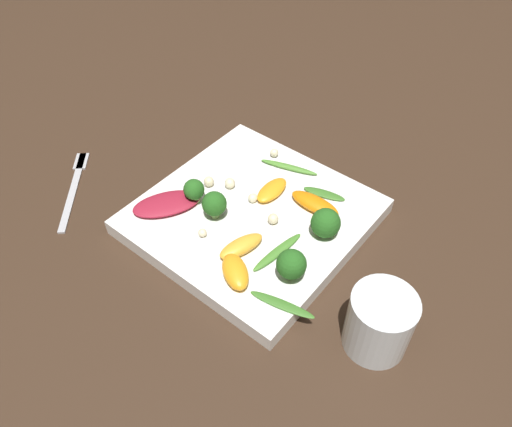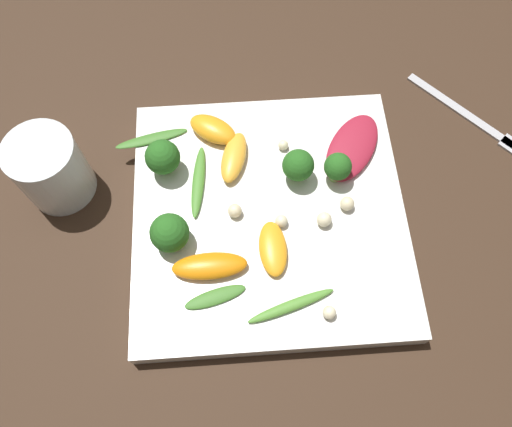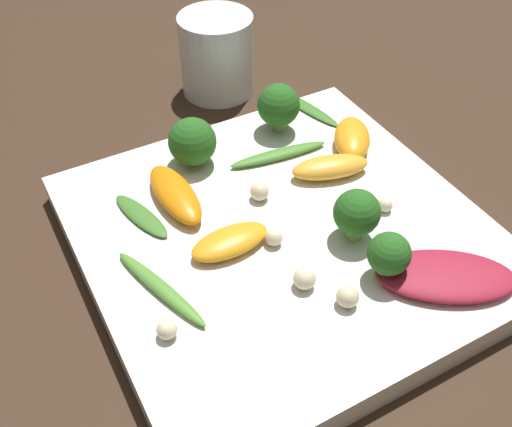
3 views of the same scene
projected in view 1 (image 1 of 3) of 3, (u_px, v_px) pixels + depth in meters
The scene contains 23 objects.
ground_plane at pixel (252, 222), 0.75m from camera, with size 2.40×2.40×0.00m, color #382619.
plate at pixel (252, 216), 0.75m from camera, with size 0.31×0.31×0.03m.
drinking_glass at pixel (379, 322), 0.59m from camera, with size 0.08×0.08×0.09m.
fork at pixel (75, 181), 0.81m from camera, with size 0.15×0.14×0.01m.
radicchio_leaf_0 at pixel (167, 204), 0.74m from camera, with size 0.11×0.10×0.01m.
orange_segment_0 at pixel (315, 204), 0.73m from camera, with size 0.03×0.08×0.02m.
orange_segment_1 at pixel (241, 246), 0.68m from camera, with size 0.07×0.04×0.02m.
orange_segment_2 at pixel (235, 272), 0.65m from camera, with size 0.06×0.07×0.02m.
orange_segment_3 at pixel (270, 189), 0.76m from camera, with size 0.06×0.03×0.01m.
broccoli_floret_0 at pixel (214, 204), 0.71m from camera, with size 0.04×0.04×0.04m.
broccoli_floret_1 at pixel (326, 223), 0.69m from camera, with size 0.04×0.04×0.04m.
broccoli_floret_2 at pixel (291, 264), 0.63m from camera, with size 0.04×0.04×0.05m.
broccoli_floret_3 at pixel (194, 190), 0.73m from camera, with size 0.03×0.03×0.04m.
arugula_sprig_0 at pixel (278, 252), 0.68m from camera, with size 0.09×0.02×0.01m.
arugula_sprig_1 at pixel (324, 194), 0.76m from camera, with size 0.03×0.07×0.00m.
arugula_sprig_2 at pixel (282, 305), 0.62m from camera, with size 0.03×0.09×0.00m.
arugula_sprig_3 at pixel (289, 167), 0.80m from camera, with size 0.04×0.09×0.01m.
macadamia_nut_0 at pixel (230, 183), 0.77m from camera, with size 0.02×0.02×0.02m.
macadamia_nut_1 at pixel (273, 219), 0.71m from camera, with size 0.02×0.02×0.02m.
macadamia_nut_2 at pixel (274, 153), 0.82m from camera, with size 0.01×0.01×0.01m.
macadamia_nut_3 at pixel (253, 198), 0.74m from camera, with size 0.01×0.01×0.01m.
macadamia_nut_4 at pixel (202, 233), 0.70m from camera, with size 0.01×0.01×0.01m.
macadamia_nut_5 at pixel (210, 181), 0.77m from camera, with size 0.02×0.02×0.02m.
Camera 1 is at (0.40, 0.33, 0.55)m, focal length 35.00 mm.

